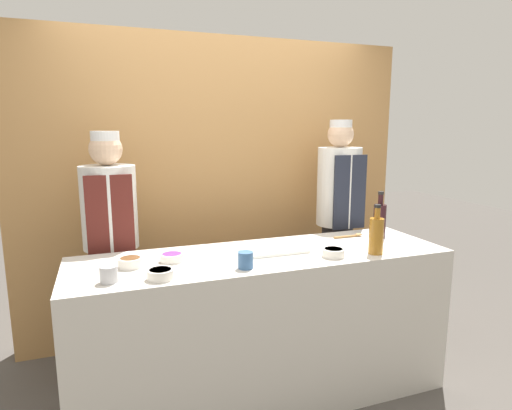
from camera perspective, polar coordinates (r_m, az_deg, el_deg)
name	(u,v)px	position (r m, az deg, el deg)	size (l,w,h in m)	color
ground_plane	(263,394)	(3.03, 0.96, -23.84)	(14.00, 14.00, 0.00)	#4C4742
cabinet_wall	(218,189)	(3.55, -5.05, 2.17)	(3.16, 0.18, 2.40)	#B7844C
counter	(263,326)	(2.79, 0.99, -15.82)	(2.30, 0.68, 0.94)	beige
sauce_bowl_brown	(130,262)	(2.47, -16.41, -7.28)	(0.13, 0.13, 0.05)	white
sauce_bowl_green	(333,252)	(2.60, 10.29, -6.21)	(0.13, 0.13, 0.05)	white
sauce_bowl_purple	(172,257)	(2.52, -11.16, -6.82)	(0.13, 0.13, 0.05)	white
sauce_bowl_yellow	(160,274)	(2.25, -12.62, -8.91)	(0.14, 0.14, 0.05)	white
cutting_board	(274,250)	(2.66, 2.38, -6.06)	(0.40, 0.21, 0.02)	white
bottle_amber	(376,235)	(2.69, 15.75, -3.83)	(0.09, 0.09, 0.31)	#9E661E
bottle_wine	(380,220)	(3.09, 16.16, -1.91)	(0.09, 0.09, 0.33)	black
cup_steel	(109,274)	(2.27, -19.03, -8.71)	(0.09, 0.09, 0.08)	#B7B7BC
cup_blue	(246,260)	(2.35, -1.40, -7.35)	(0.08, 0.08, 0.09)	#386093
wooden_spoon	(351,236)	(3.08, 12.58, -4.02)	(0.22, 0.04, 0.02)	#B2844C
chef_left	(112,247)	(3.04, -18.68, -5.31)	(0.36, 0.36, 1.68)	#28282D
chef_right	(338,221)	(3.50, 10.85, -2.08)	(0.34, 0.34, 1.76)	#28282D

